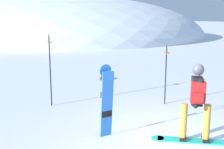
{
  "coord_description": "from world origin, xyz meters",
  "views": [
    {
      "loc": [
        -3.94,
        -4.31,
        2.65
      ],
      "look_at": [
        0.22,
        2.84,
        1.0
      ],
      "focal_mm": 46.01,
      "sensor_mm": 36.0,
      "label": 1
    }
  ],
  "objects": [
    {
      "name": "snowboarder_main",
      "position": [
        0.52,
        -0.18,
        0.92
      ],
      "size": [
        1.48,
        1.27,
        1.71
      ],
      "color": "#23B7A3",
      "rests_on": "ground"
    },
    {
      "name": "piste_marker_far",
      "position": [
        -1.3,
        3.92,
        1.24
      ],
      "size": [
        0.2,
        0.2,
        2.19
      ],
      "color": "black",
      "rests_on": "ground"
    },
    {
      "name": "ridge_peak_main",
      "position": [
        10.55,
        33.18,
        0.0
      ],
      "size": [
        38.61,
        34.75,
        10.98
      ],
      "color": "silver",
      "rests_on": "ground"
    },
    {
      "name": "spare_snowboard",
      "position": [
        -0.98,
        1.03,
        0.84
      ],
      "size": [
        0.28,
        0.17,
        1.66
      ],
      "color": "blue",
      "rests_on": "ground"
    },
    {
      "name": "piste_marker_near",
      "position": [
        1.8,
        2.3,
        1.06
      ],
      "size": [
        0.2,
        0.2,
        1.85
      ],
      "color": "black",
      "rests_on": "ground"
    },
    {
      "name": "rock_dark",
      "position": [
        1.95,
        6.36,
        0.0
      ],
      "size": [
        0.57,
        0.48,
        0.4
      ],
      "color": "#282628",
      "rests_on": "ground"
    },
    {
      "name": "ground_plane",
      "position": [
        0.0,
        0.0,
        0.0
      ],
      "size": [
        300.0,
        300.0,
        0.0
      ],
      "primitive_type": "plane",
      "color": "white"
    }
  ]
}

